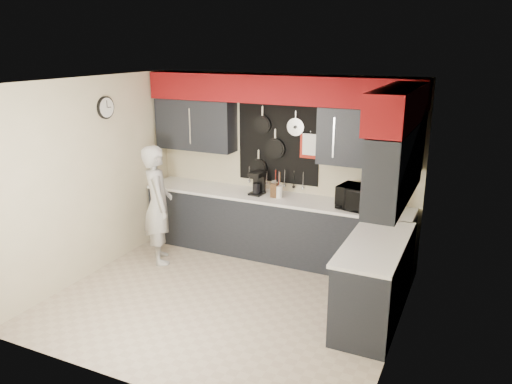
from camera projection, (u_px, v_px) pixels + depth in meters
The scene contains 10 objects.
ground at pixel (226, 300), 6.08m from camera, with size 4.00×4.00×0.00m, color tan.
back_wall_assembly at pixel (279, 118), 6.89m from camera, with size 4.00×0.36×2.60m.
right_wall_assembly at pixel (398, 153), 5.00m from camera, with size 0.36×3.50×2.60m.
left_wall_assembly at pixel (90, 176), 6.51m from camera, with size 0.05×3.50×2.60m.
base_cabinets at pixel (297, 239), 6.73m from camera, with size 3.95×2.20×0.92m.
microwave at pixel (360, 198), 6.45m from camera, with size 0.56×0.38×0.31m, color black.
knife_block at pixel (274, 190), 6.98m from camera, with size 0.09×0.09×0.20m, color #3C2313.
utensil_crock at pixel (278, 191), 6.99m from camera, with size 0.13×0.13×0.17m, color white.
coffee_maker at pixel (258, 182), 7.11m from camera, with size 0.20×0.24×0.33m.
person at pixel (158, 205), 6.93m from camera, with size 0.61×0.40×1.68m, color #B8B8B5.
Camera 1 is at (2.62, -4.78, 3.00)m, focal length 35.00 mm.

